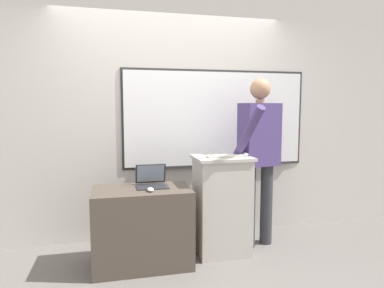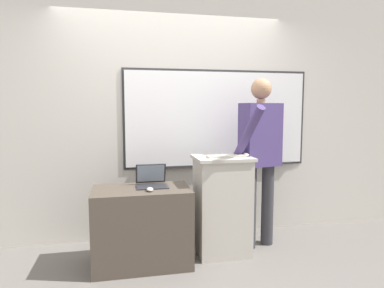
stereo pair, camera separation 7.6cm
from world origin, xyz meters
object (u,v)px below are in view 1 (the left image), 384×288
object	(u,v)px
lectern_podium	(222,205)
laptop	(151,179)
person_presenter	(259,150)
computer_mouse_by_laptop	(150,190)
wireless_keyboard	(226,156)
computer_mouse_by_keyboard	(245,154)
side_desk	(142,227)

from	to	relation	value
lectern_podium	laptop	bearing A→B (deg)	178.95
person_presenter	computer_mouse_by_laptop	bearing A→B (deg)	-179.22
wireless_keyboard	laptop	bearing A→B (deg)	174.40
computer_mouse_by_laptop	person_presenter	bearing A→B (deg)	14.33
lectern_podium	laptop	world-z (taller)	lectern_podium
computer_mouse_by_laptop	wireless_keyboard	bearing A→B (deg)	11.59
computer_mouse_by_keyboard	wireless_keyboard	bearing A→B (deg)	-174.54
person_presenter	wireless_keyboard	distance (m)	0.44
side_desk	computer_mouse_by_keyboard	world-z (taller)	computer_mouse_by_keyboard
person_presenter	laptop	world-z (taller)	person_presenter
person_presenter	wireless_keyboard	xyz separation A→B (m)	(-0.42, -0.14, -0.03)
lectern_podium	computer_mouse_by_laptop	xyz separation A→B (m)	(-0.74, -0.21, 0.25)
computer_mouse_by_laptop	laptop	bearing A→B (deg)	81.52
laptop	computer_mouse_by_laptop	world-z (taller)	laptop
side_desk	computer_mouse_by_laptop	bearing A→B (deg)	-60.36
laptop	computer_mouse_by_laptop	size ratio (longest dim) A/B	2.96
computer_mouse_by_keyboard	side_desk	bearing A→B (deg)	-176.98
person_presenter	computer_mouse_by_keyboard	bearing A→B (deg)	-162.49
side_desk	wireless_keyboard	bearing A→B (deg)	2.40
side_desk	laptop	size ratio (longest dim) A/B	3.04
wireless_keyboard	computer_mouse_by_keyboard	distance (m)	0.21
lectern_podium	person_presenter	size ratio (longest dim) A/B	0.56
lectern_podium	laptop	xyz separation A→B (m)	(-0.71, 0.01, 0.30)
lectern_podium	wireless_keyboard	world-z (taller)	wireless_keyboard
lectern_podium	computer_mouse_by_keyboard	bearing A→B (deg)	-9.49
side_desk	person_presenter	xyz separation A→B (m)	(1.25, 0.18, 0.67)
lectern_podium	computer_mouse_by_keyboard	distance (m)	0.56
lectern_podium	side_desk	bearing A→B (deg)	-173.43
side_desk	laptop	bearing A→B (deg)	45.89
computer_mouse_by_keyboard	person_presenter	bearing A→B (deg)	31.06
side_desk	person_presenter	world-z (taller)	person_presenter
wireless_keyboard	computer_mouse_by_laptop	bearing A→B (deg)	-168.41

